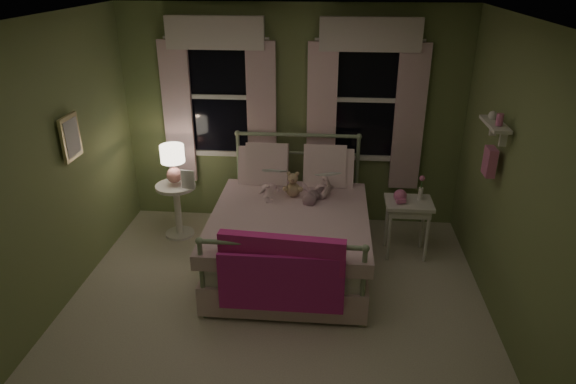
# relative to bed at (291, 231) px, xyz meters

# --- Properties ---
(room_shell) EXTENTS (4.20, 4.20, 4.20)m
(room_shell) POSITION_rel_bed_xyz_m (-0.08, -1.00, 0.92)
(room_shell) COLOR silver
(room_shell) RESTS_ON ground
(bed) EXTENTS (1.58, 2.04, 1.18)m
(bed) POSITION_rel_bed_xyz_m (0.00, 0.00, 0.00)
(bed) COLOR white
(bed) RESTS_ON ground
(pink_throw) EXTENTS (1.10, 0.19, 0.71)m
(pink_throw) POSITION_rel_bed_xyz_m (-0.00, -1.03, 0.23)
(pink_throw) COLOR #DE2B8F
(pink_throw) RESTS_ON bed
(child_left) EXTENTS (0.27, 0.18, 0.70)m
(child_left) POSITION_rel_bed_xyz_m (-0.28, 0.42, 0.53)
(child_left) COLOR #F7D1DD
(child_left) RESTS_ON bed
(child_right) EXTENTS (0.47, 0.41, 0.80)m
(child_right) POSITION_rel_bed_xyz_m (0.28, 0.42, 0.58)
(child_right) COLOR #F7D1DD
(child_right) RESTS_ON bed
(book_left) EXTENTS (0.22, 0.15, 0.26)m
(book_left) POSITION_rel_bed_xyz_m (-0.28, 0.17, 0.58)
(book_left) COLOR beige
(book_left) RESTS_ON child_left
(book_right) EXTENTS (0.23, 0.18, 0.26)m
(book_right) POSITION_rel_bed_xyz_m (0.28, 0.17, 0.54)
(book_right) COLOR beige
(book_right) RESTS_ON child_right
(teddy_bear) EXTENTS (0.22, 0.17, 0.29)m
(teddy_bear) POSITION_rel_bed_xyz_m (-0.00, 0.26, 0.41)
(teddy_bear) COLOR tan
(teddy_bear) RESTS_ON bed
(nightstand_left) EXTENTS (0.46, 0.46, 0.65)m
(nightstand_left) POSITION_rel_bed_xyz_m (-1.38, 0.51, 0.03)
(nightstand_left) COLOR white
(nightstand_left) RESTS_ON ground
(table_lamp) EXTENTS (0.27, 0.27, 0.45)m
(table_lamp) POSITION_rel_bed_xyz_m (-1.38, 0.51, 0.57)
(table_lamp) COLOR #E48E86
(table_lamp) RESTS_ON nightstand_left
(book_nightstand) EXTENTS (0.21, 0.25, 0.02)m
(book_nightstand) POSITION_rel_bed_xyz_m (-1.28, 0.43, 0.27)
(book_nightstand) COLOR beige
(book_nightstand) RESTS_ON nightstand_left
(nightstand_right) EXTENTS (0.50, 0.40, 0.64)m
(nightstand_right) POSITION_rel_bed_xyz_m (1.25, 0.30, 0.17)
(nightstand_right) COLOR white
(nightstand_right) RESTS_ON ground
(pink_toy) EXTENTS (0.14, 0.19, 0.14)m
(pink_toy) POSITION_rel_bed_xyz_m (1.15, 0.30, 0.32)
(pink_toy) COLOR pink
(pink_toy) RESTS_ON nightstand_right
(bud_vase) EXTENTS (0.06, 0.06, 0.28)m
(bud_vase) POSITION_rel_bed_xyz_m (1.37, 0.35, 0.41)
(bud_vase) COLOR white
(bud_vase) RESTS_ON nightstand_right
(window_left) EXTENTS (1.34, 0.13, 1.96)m
(window_left) POSITION_rel_bed_xyz_m (-0.93, 1.03, 1.24)
(window_left) COLOR black
(window_left) RESTS_ON room_shell
(window_right) EXTENTS (1.34, 0.13, 1.96)m
(window_right) POSITION_rel_bed_xyz_m (0.77, 1.03, 1.24)
(window_right) COLOR black
(window_right) RESTS_ON room_shell
(wall_shelf) EXTENTS (0.15, 0.50, 0.60)m
(wall_shelf) POSITION_rel_bed_xyz_m (1.82, -0.30, 1.14)
(wall_shelf) COLOR white
(wall_shelf) RESTS_ON room_shell
(framed_picture) EXTENTS (0.03, 0.32, 0.42)m
(framed_picture) POSITION_rel_bed_xyz_m (-2.03, -0.40, 1.12)
(framed_picture) COLOR beige
(framed_picture) RESTS_ON room_shell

